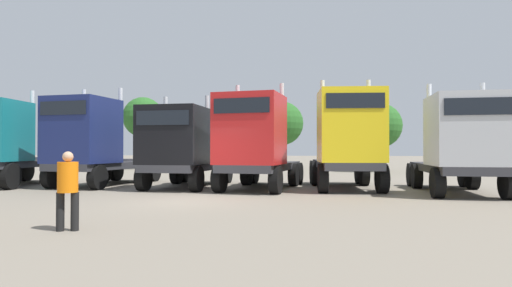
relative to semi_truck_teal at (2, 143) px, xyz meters
The scene contains 11 objects.
ground 10.28m from the semi_truck_teal, 20.26° to the right, with size 200.00×200.00×0.00m, color gray.
semi_truck_teal is the anchor object (origin of this frame).
semi_truck_navy 3.87m from the semi_truck_teal, ahead, with size 3.06×6.24×4.43m.
semi_truck_black 7.98m from the semi_truck_teal, ahead, with size 2.74×5.96×3.97m.
semi_truck_red 11.19m from the semi_truck_teal, ahead, with size 3.20×6.15×4.35m.
semi_truck_yellow 14.89m from the semi_truck_teal, ahead, with size 3.09×6.10×4.53m.
semi_truck_silver 18.83m from the semi_truck_teal, ahead, with size 2.67×6.10×4.14m.
visitor_in_hivis 12.47m from the semi_truck_teal, 44.99° to the right, with size 0.50×0.50×1.60m.
oak_far_left 17.18m from the semi_truck_teal, 93.16° to the left, with size 3.34×3.34×6.00m.
oak_far_centre 22.36m from the semi_truck_teal, 62.37° to the left, with size 3.76×3.76×5.76m.
oak_far_right 23.99m from the semi_truck_teal, 41.39° to the left, with size 3.28×3.28×5.05m.
Camera 1 is at (4.44, -13.28, 1.65)m, focal length 30.14 mm.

